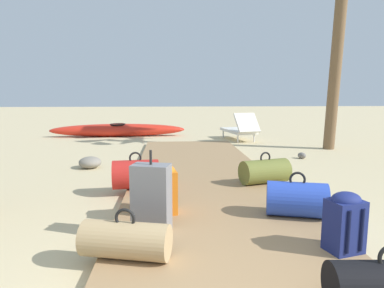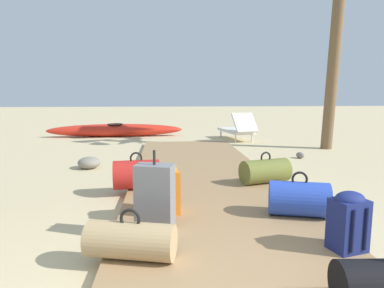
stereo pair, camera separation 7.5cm
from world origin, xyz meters
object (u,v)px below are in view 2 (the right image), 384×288
(lounge_chair, at_px, (238,129))
(backpack_navy, at_px, (349,220))
(duffel_bag_blue, at_px, (299,199))
(backpack_orange, at_px, (164,188))
(duffel_bag_tan, at_px, (131,240))
(duffel_bag_olive, at_px, (265,171))
(duffel_bag_red, at_px, (136,174))
(kayak, at_px, (115,130))
(suitcase_grey, at_px, (155,198))

(lounge_chair, bearing_deg, backpack_navy, -94.99)
(lounge_chair, bearing_deg, duffel_bag_blue, -96.43)
(backpack_orange, bearing_deg, backpack_navy, -33.62)
(duffel_bag_tan, bearing_deg, backpack_navy, 0.01)
(duffel_bag_olive, xyz_separation_m, lounge_chair, (0.67, 4.93, 0.08))
(backpack_navy, bearing_deg, duffel_bag_olive, 91.39)
(duffel_bag_red, xyz_separation_m, lounge_chair, (2.45, 5.09, 0.06))
(lounge_chair, bearing_deg, duffel_bag_olive, -97.70)
(duffel_bag_olive, height_order, backpack_orange, backpack_orange)
(duffel_bag_tan, height_order, backpack_navy, backpack_navy)
(duffel_bag_olive, distance_m, duffel_bag_tan, 2.70)
(backpack_navy, bearing_deg, backpack_orange, 146.38)
(duffel_bag_red, height_order, lounge_chair, lounge_chair)
(duffel_bag_blue, height_order, backpack_navy, backpack_navy)
(backpack_orange, xyz_separation_m, kayak, (-1.50, 7.21, -0.16))
(duffel_bag_red, bearing_deg, backpack_orange, -69.79)
(kayak, bearing_deg, backpack_orange, -78.27)
(duffel_bag_red, relative_size, lounge_chair, 0.39)
(duffel_bag_blue, height_order, kayak, duffel_bag_blue)
(duffel_bag_olive, distance_m, kayak, 6.74)
(backpack_navy, bearing_deg, lounge_chair, 85.01)
(duffel_bag_tan, relative_size, backpack_navy, 1.48)
(suitcase_grey, height_order, kayak, suitcase_grey)
(backpack_orange, height_order, duffel_bag_blue, backpack_orange)
(backpack_orange, relative_size, duffel_bag_red, 0.84)
(duffel_bag_red, xyz_separation_m, suitcase_grey, (0.28, -1.45, 0.12))
(duffel_bag_tan, bearing_deg, duffel_bag_red, 93.20)
(duffel_bag_olive, height_order, suitcase_grey, suitcase_grey)
(backpack_orange, height_order, backpack_navy, backpack_orange)
(duffel_bag_tan, distance_m, kayak, 8.29)
(backpack_navy, bearing_deg, kayak, 109.94)
(duffel_bag_tan, xyz_separation_m, suitcase_grey, (0.17, 0.51, 0.17))
(duffel_bag_blue, relative_size, duffel_bag_tan, 0.93)
(backpack_orange, relative_size, backpack_navy, 1.09)
(duffel_bag_olive, distance_m, suitcase_grey, 2.21)
(duffel_bag_blue, bearing_deg, lounge_chair, 83.57)
(duffel_bag_red, bearing_deg, lounge_chair, 64.28)
(duffel_bag_tan, xyz_separation_m, kayak, (-1.25, 8.19, -0.03))
(duffel_bag_olive, relative_size, backpack_navy, 1.52)
(lounge_chair, xyz_separation_m, kayak, (-3.59, 1.14, -0.13))
(duffel_bag_olive, bearing_deg, lounge_chair, 82.30)
(suitcase_grey, relative_size, kayak, 0.18)
(suitcase_grey, bearing_deg, lounge_chair, 71.66)
(duffel_bag_red, height_order, duffel_bag_tan, duffel_bag_red)
(suitcase_grey, relative_size, lounge_chair, 0.46)
(duffel_bag_red, relative_size, duffel_bag_tan, 0.88)
(duffel_bag_blue, distance_m, lounge_chair, 6.29)
(duffel_bag_tan, bearing_deg, kayak, 98.65)
(duffel_bag_blue, bearing_deg, backpack_navy, -83.70)
(duffel_bag_red, height_order, suitcase_grey, suitcase_grey)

